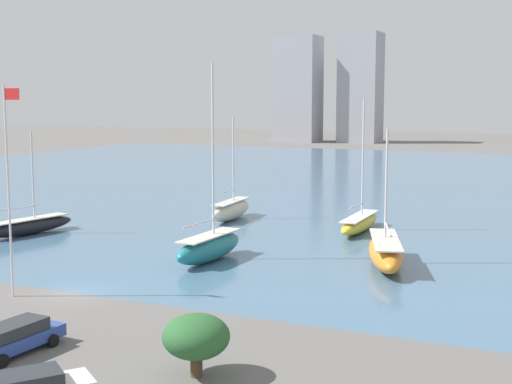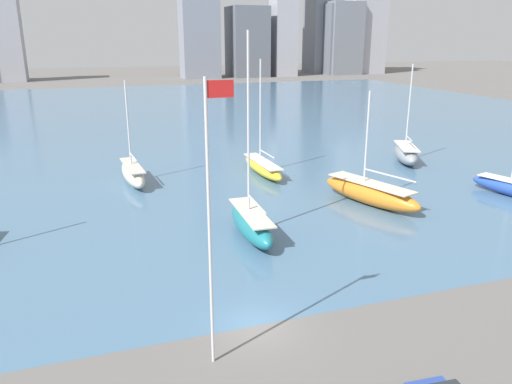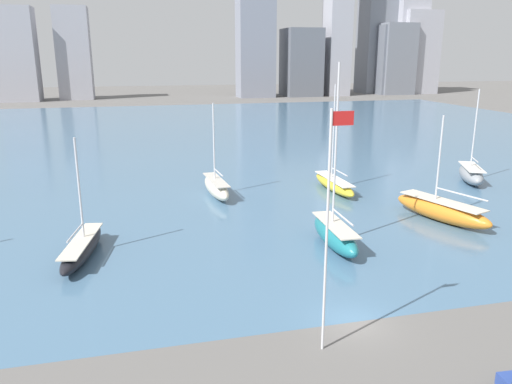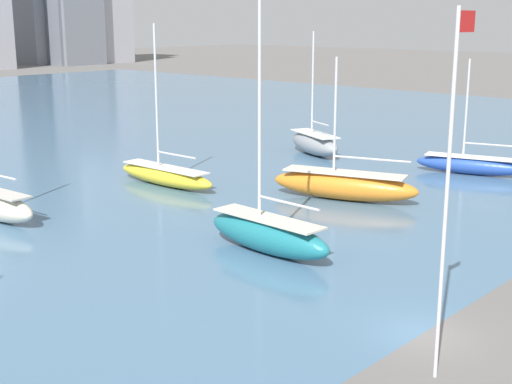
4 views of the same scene
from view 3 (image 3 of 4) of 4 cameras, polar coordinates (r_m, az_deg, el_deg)
ground_plane at (r=31.69m, az=11.18°, el=-14.38°), size 500.00×500.00×0.00m
harbor_water at (r=96.80m, az=-6.41°, el=6.01°), size 180.00×140.00×0.00m
flag_pole at (r=25.86m, az=8.22°, el=-4.02°), size 1.24×0.14×13.11m
distant_city_skyline at (r=208.53m, az=7.69°, el=17.11°), size 168.09×22.58×66.54m
sailboat_yellow at (r=59.93m, az=8.91°, el=0.95°), size 2.13×10.32×12.39m
sailboat_gray at (r=68.59m, az=23.35°, el=1.91°), size 5.51×8.41×11.60m
sailboat_black at (r=42.18m, az=-19.26°, el=-6.01°), size 3.52×10.16×9.51m
sailboat_cream at (r=56.97m, az=-4.57°, el=0.56°), size 2.48×9.09×10.49m
sailboat_orange at (r=51.60m, az=20.43°, el=-1.94°), size 5.67×10.98×10.15m
sailboat_teal at (r=42.34m, az=9.00°, el=-4.77°), size 2.40×8.78×15.06m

